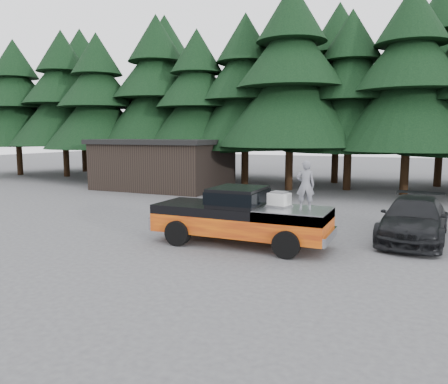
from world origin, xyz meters
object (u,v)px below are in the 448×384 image
at_px(parked_car, 414,219).
at_px(man_on_bed, 305,185).
at_px(air_compressor, 279,200).
at_px(utility_building, 164,164).
at_px(pickup_truck, 241,225).

bearing_deg(parked_car, man_on_bed, -131.55).
bearing_deg(air_compressor, utility_building, 146.95).
xyz_separation_m(air_compressor, man_on_bed, (0.89, -0.18, 0.55)).
bearing_deg(air_compressor, parked_car, 47.61).
height_order(pickup_truck, air_compressor, air_compressor).
bearing_deg(pickup_truck, parked_car, 29.91).
height_order(pickup_truck, man_on_bed, man_on_bed).
bearing_deg(parked_car, utility_building, 154.42).
height_order(pickup_truck, utility_building, utility_building).
distance_m(pickup_truck, man_on_bed, 2.58).
bearing_deg(man_on_bed, utility_building, -58.95).
bearing_deg(air_compressor, man_on_bed, 0.62).
bearing_deg(parked_car, pickup_truck, -145.73).
relative_size(air_compressor, utility_building, 0.07).
bearing_deg(man_on_bed, air_compressor, -26.93).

